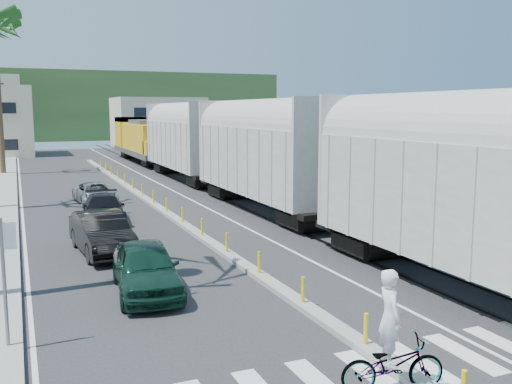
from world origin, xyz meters
The scene contains 14 objects.
ground centered at (0.00, 0.00, 0.00)m, with size 140.00×140.00×0.00m, color #28282B.
rails centered at (5.00, 28.00, 0.03)m, with size 1.56×100.00×0.06m.
median centered at (0.00, 19.96, 0.09)m, with size 0.45×60.00×0.85m.
crosswalk centered at (0.00, -2.00, 0.01)m, with size 14.00×2.20×0.01m, color silver.
lane_markings centered at (-2.15, 25.00, 0.00)m, with size 9.42×90.00×0.01m.
freight_train centered at (5.00, 21.78, 2.91)m, with size 3.00×60.94×5.85m.
street_sign centered at (-7.30, 2.00, 1.97)m, with size 0.60×0.08×3.00m.
buildings centered at (-6.41, 71.66, 4.36)m, with size 38.00×27.00×10.00m.
hillside centered at (0.00, 100.00, 6.00)m, with size 80.00×20.00×12.00m, color #385628.
car_lead centered at (-3.62, 4.89, 0.75)m, with size 2.15×4.53×1.50m, color #103224.
car_second centered at (-4.15, 10.10, 0.77)m, with size 2.00×4.78×1.54m, color black.
car_third centered at (-3.25, 16.11, 0.66)m, with size 2.26×4.71×1.32m, color black.
car_rear centered at (-2.91, 21.92, 0.60)m, with size 2.27×4.42×1.19m, color #9D9FA2.
cyclist centered at (-0.61, -2.77, 0.76)m, with size 1.61×2.34×2.40m.
Camera 1 is at (-6.90, -11.13, 5.29)m, focal length 40.00 mm.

